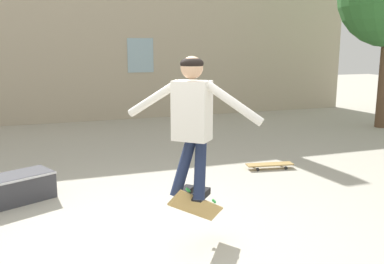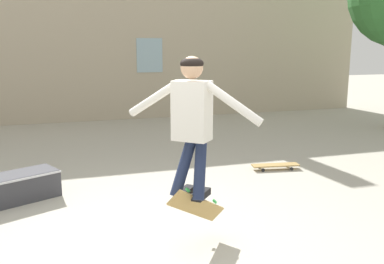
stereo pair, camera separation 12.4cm
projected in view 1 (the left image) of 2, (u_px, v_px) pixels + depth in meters
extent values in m
plane|color=#B2AD9E|center=(167.00, 251.00, 4.22)|extent=(40.00, 40.00, 0.00)
cube|color=#B7A88E|center=(83.00, 46.00, 11.07)|extent=(15.70, 0.40, 3.89)
cube|color=#99B7C6|center=(140.00, 55.00, 11.40)|extent=(0.70, 0.02, 0.90)
cube|color=silver|center=(192.00, 111.00, 4.02)|extent=(0.40, 0.39, 0.56)
sphere|color=tan|center=(192.00, 68.00, 3.94)|extent=(0.30, 0.30, 0.21)
ellipsoid|color=black|center=(192.00, 64.00, 3.93)|extent=(0.31, 0.31, 0.12)
cylinder|color=#1E2847|center=(184.00, 165.00, 4.16)|extent=(0.37, 0.28, 0.62)
cube|color=black|center=(185.00, 192.00, 4.24)|extent=(0.25, 0.26, 0.07)
cylinder|color=#1E2847|center=(200.00, 167.00, 4.09)|extent=(0.26, 0.38, 0.62)
cube|color=black|center=(201.00, 194.00, 4.18)|extent=(0.25, 0.26, 0.07)
cylinder|color=silver|center=(154.00, 98.00, 4.16)|extent=(0.47, 0.44, 0.39)
cylinder|color=silver|center=(234.00, 103.00, 3.84)|extent=(0.47, 0.44, 0.39)
cube|color=#AD894C|center=(197.00, 206.00, 4.23)|extent=(0.70, 0.41, 0.53)
cylinder|color=green|center=(214.00, 201.00, 4.43)|extent=(0.06, 0.07, 0.06)
cylinder|color=green|center=(201.00, 215.00, 4.46)|extent=(0.06, 0.07, 0.06)
cylinder|color=green|center=(188.00, 190.00, 4.06)|extent=(0.06, 0.07, 0.06)
cylinder|color=green|center=(174.00, 205.00, 4.09)|extent=(0.06, 0.07, 0.06)
cube|color=#AD894C|center=(270.00, 164.00, 6.98)|extent=(0.79, 0.30, 0.02)
cylinder|color=black|center=(258.00, 169.00, 6.85)|extent=(0.06, 0.02, 0.05)
cylinder|color=black|center=(254.00, 166.00, 7.05)|extent=(0.06, 0.02, 0.05)
cylinder|color=black|center=(286.00, 168.00, 6.94)|extent=(0.06, 0.02, 0.05)
cylinder|color=black|center=(281.00, 165.00, 7.13)|extent=(0.06, 0.02, 0.05)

